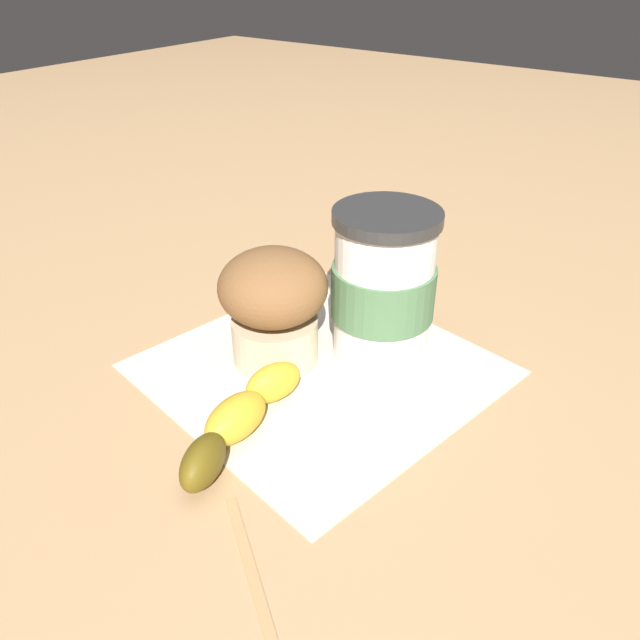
# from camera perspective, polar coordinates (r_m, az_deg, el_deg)

# --- Properties ---
(ground_plane) EXTENTS (3.00, 3.00, 0.00)m
(ground_plane) POSITION_cam_1_polar(r_m,az_deg,el_deg) (0.54, 0.00, -4.51)
(ground_plane) COLOR tan
(paper_napkin) EXTENTS (0.30, 0.30, 0.00)m
(paper_napkin) POSITION_cam_1_polar(r_m,az_deg,el_deg) (0.54, 0.00, -4.44)
(paper_napkin) COLOR beige
(paper_napkin) RESTS_ON ground_plane
(coffee_cup) EXTENTS (0.09, 0.09, 0.13)m
(coffee_cup) POSITION_cam_1_polar(r_m,az_deg,el_deg) (0.53, 5.81, 3.09)
(coffee_cup) COLOR white
(coffee_cup) RESTS_ON paper_napkin
(muffin) EXTENTS (0.09, 0.09, 0.10)m
(muffin) POSITION_cam_1_polar(r_m,az_deg,el_deg) (0.53, -4.26, 1.60)
(muffin) COLOR beige
(muffin) RESTS_ON paper_napkin
(banana) EXTENTS (0.15, 0.06, 0.03)m
(banana) POSITION_cam_1_polar(r_m,az_deg,el_deg) (0.47, -7.58, -8.84)
(banana) COLOR gold
(banana) RESTS_ON paper_napkin
(wooden_stirrer) EXTENTS (0.07, 0.09, 0.00)m
(wooden_stirrer) POSITION_cam_1_polar(r_m,az_deg,el_deg) (0.40, -6.43, -21.42)
(wooden_stirrer) COLOR tan
(wooden_stirrer) RESTS_ON ground_plane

